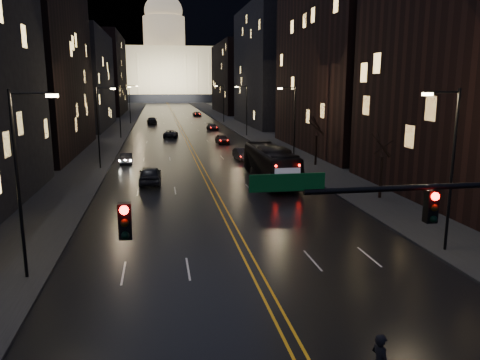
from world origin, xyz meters
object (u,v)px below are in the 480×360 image
bus (271,164)px  oncoming_car_b (126,158)px  receding_car_a (242,154)px  oncoming_car_a (150,175)px

bus → oncoming_car_b: bearing=137.5°
bus → oncoming_car_b: 19.33m
bus → oncoming_car_b: (-14.29, 12.97, -1.04)m
receding_car_a → bus: bearing=-92.9°
oncoming_car_a → bus: bearing=175.7°
bus → receding_car_a: 13.34m
receding_car_a → oncoming_car_a: bearing=-136.5°
oncoming_car_a → receding_car_a: bearing=-130.7°
oncoming_car_a → receding_car_a: oncoming_car_a is taller
receding_car_a → oncoming_car_b: bearing=176.8°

